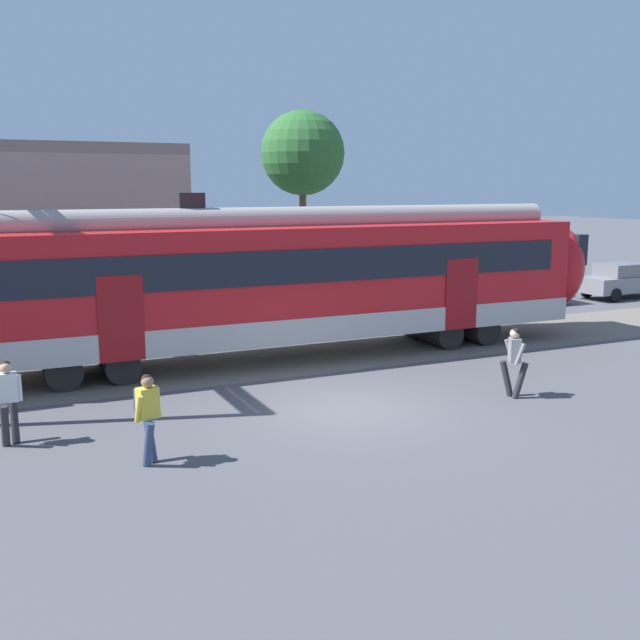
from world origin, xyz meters
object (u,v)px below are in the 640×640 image
at_px(pedestrian_yellow, 147,411).
at_px(parked_car_silver, 524,286).
at_px(pedestrian_white, 8,396).
at_px(parked_car_grey, 621,280).
at_px(pedestrian_grey, 514,357).

distance_m(pedestrian_yellow, parked_car_silver, 21.44).
xyz_separation_m(pedestrian_white, pedestrian_yellow, (2.20, -2.13, 0.03)).
relative_size(pedestrian_white, parked_car_silver, 0.41).
xyz_separation_m(pedestrian_white, parked_car_grey, (25.47, 9.17, -0.18)).
bearing_deg(pedestrian_white, parked_car_grey, 19.79).
distance_m(pedestrian_white, parked_car_grey, 27.07).
bearing_deg(pedestrian_white, pedestrian_yellow, -43.99).
bearing_deg(pedestrian_white, pedestrian_grey, -7.50).
height_order(parked_car_silver, parked_car_grey, same).
height_order(pedestrian_white, parked_car_grey, pedestrian_white).
distance_m(pedestrian_grey, parked_car_grey, 18.02).
distance_m(pedestrian_grey, parked_car_silver, 14.33).
relative_size(parked_car_silver, parked_car_grey, 1.00).
xyz_separation_m(pedestrian_grey, parked_car_silver, (9.38, 10.84, -0.18)).
xyz_separation_m(parked_car_silver, parked_car_grey, (5.19, -0.24, 0.00)).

